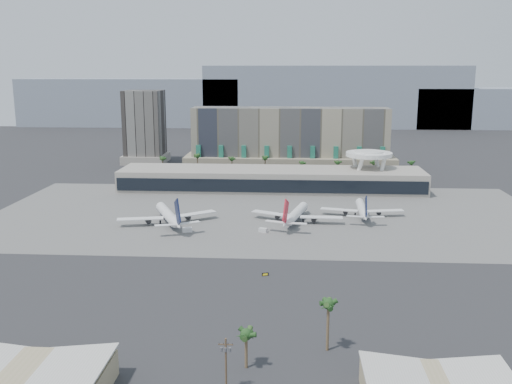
# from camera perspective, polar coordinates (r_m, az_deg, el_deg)

# --- Properties ---
(ground) EXTENTS (900.00, 900.00, 0.00)m
(ground) POSITION_cam_1_polar(r_m,az_deg,el_deg) (217.32, 0.44, -5.86)
(ground) COLOR #232326
(ground) RESTS_ON ground
(apron_pad) EXTENTS (260.00, 130.00, 0.06)m
(apron_pad) POSITION_cam_1_polar(r_m,az_deg,el_deg) (270.05, 1.09, -2.22)
(apron_pad) COLOR #5B5B59
(apron_pad) RESTS_ON ground
(mountain_ridge) EXTENTS (680.00, 60.00, 70.00)m
(mountain_ridge) POSITION_cam_1_polar(r_m,az_deg,el_deg) (677.40, 5.07, 9.08)
(mountain_ridge) COLOR gray
(mountain_ridge) RESTS_ON ground
(hotel) EXTENTS (140.00, 30.00, 42.00)m
(hotel) POSITION_cam_1_polar(r_m,az_deg,el_deg) (383.96, 3.39, 4.67)
(hotel) COLOR gray
(hotel) RESTS_ON ground
(office_tower) EXTENTS (30.00, 30.00, 52.00)m
(office_tower) POSITION_cam_1_polar(r_m,az_deg,el_deg) (422.24, -11.05, 6.00)
(office_tower) COLOR black
(office_tower) RESTS_ON ground
(terminal) EXTENTS (170.00, 32.50, 14.50)m
(terminal) POSITION_cam_1_polar(r_m,az_deg,el_deg) (322.08, 1.53, 1.35)
(terminal) COLOR #AAA395
(terminal) RESTS_ON ground
(saucer_structure) EXTENTS (26.00, 26.00, 21.89)m
(saucer_structure) POSITION_cam_1_polar(r_m,az_deg,el_deg) (328.81, 11.22, 3.46)
(saucer_structure) COLOR white
(saucer_structure) RESTS_ON ground
(palm_row) EXTENTS (157.80, 2.80, 13.10)m
(palm_row) POSITION_cam_1_polar(r_m,az_deg,el_deg) (355.82, 2.87, 3.04)
(palm_row) COLOR brown
(palm_row) RESTS_ON ground
(utility_pole) EXTENTS (3.20, 0.85, 12.00)m
(utility_pole) POSITION_cam_1_polar(r_m,az_deg,el_deg) (126.41, -3.03, -16.40)
(utility_pole) COLOR #4C3826
(utility_pole) RESTS_ON ground
(airliner_left) EXTENTS (41.89, 43.13, 15.93)m
(airliner_left) POSITION_cam_1_polar(r_m,az_deg,el_deg) (255.21, -8.76, -2.30)
(airliner_left) COLOR white
(airliner_left) RESTS_ON ground
(airliner_centre) EXTENTS (41.09, 42.66, 14.98)m
(airliner_centre) POSITION_cam_1_polar(r_m,az_deg,el_deg) (255.32, 3.98, -2.23)
(airliner_centre) COLOR white
(airliner_centre) RESTS_ON ground
(airliner_right) EXTENTS (38.74, 39.89, 13.77)m
(airliner_right) POSITION_cam_1_polar(r_m,az_deg,el_deg) (269.39, 10.57, -1.71)
(airliner_right) COLOR white
(airliner_right) RESTS_ON ground
(service_vehicle_a) EXTENTS (4.44, 2.95, 1.99)m
(service_vehicle_a) POSITION_cam_1_polar(r_m,az_deg,el_deg) (242.38, -6.89, -3.77)
(service_vehicle_a) COLOR white
(service_vehicle_a) RESTS_ON ground
(service_vehicle_b) EXTENTS (3.90, 3.06, 1.76)m
(service_vehicle_b) POSITION_cam_1_polar(r_m,az_deg,el_deg) (240.50, 0.71, -3.84)
(service_vehicle_b) COLOR silver
(service_vehicle_b) RESTS_ON ground
(taxiway_sign) EXTENTS (2.26, 1.07, 1.04)m
(taxiway_sign) POSITION_cam_1_polar(r_m,az_deg,el_deg) (191.79, 0.94, -8.23)
(taxiway_sign) COLOR black
(taxiway_sign) RESTS_ON ground
(near_palm_a) EXTENTS (6.00, 6.00, 9.71)m
(near_palm_a) POSITION_cam_1_polar(r_m,az_deg,el_deg) (134.67, -0.99, -14.58)
(near_palm_a) COLOR brown
(near_palm_a) RESTS_ON ground
(near_palm_b) EXTENTS (6.00, 6.00, 13.60)m
(near_palm_b) POSITION_cam_1_polar(r_m,az_deg,el_deg) (141.58, 7.24, -11.58)
(near_palm_b) COLOR brown
(near_palm_b) RESTS_ON ground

